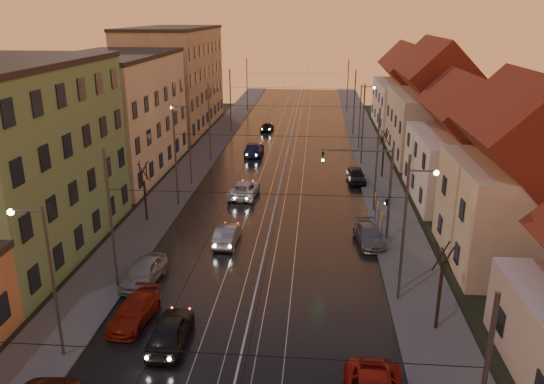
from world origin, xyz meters
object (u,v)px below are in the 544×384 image
(parked_right_1, at_px, (369,235))
(driving_car_0, at_px, (170,330))
(traffic_light_mast, at_px, (377,181))
(street_lamp_2, at_px, (186,137))
(driving_car_4, at_px, (267,127))
(parked_right_2, at_px, (356,175))
(driving_car_1, at_px, (227,234))
(driving_car_3, at_px, (254,149))
(street_lamp_0, at_px, (45,269))
(parked_left_3, at_px, (144,272))
(parked_left_2, at_px, (134,311))
(driving_car_2, at_px, (244,189))
(street_lamp_1, at_px, (410,218))
(street_lamp_3, at_px, (363,111))

(parked_right_1, bearing_deg, driving_car_0, -137.38)
(driving_car_0, xyz_separation_m, parked_right_1, (11.38, 13.59, -0.12))
(traffic_light_mast, height_order, driving_car_0, traffic_light_mast)
(street_lamp_2, bearing_deg, driving_car_4, 78.03)
(driving_car_4, relative_size, parked_right_2, 0.89)
(street_lamp_2, distance_m, traffic_light_mast, 20.89)
(driving_car_0, bearing_deg, driving_car_1, -94.46)
(driving_car_0, height_order, driving_car_4, driving_car_0)
(traffic_light_mast, relative_size, driving_car_3, 1.36)
(street_lamp_2, bearing_deg, street_lamp_0, -90.00)
(traffic_light_mast, xyz_separation_m, parked_left_3, (-15.17, -8.14, -3.83))
(driving_car_4, bearing_deg, parked_left_2, 92.46)
(driving_car_4, bearing_deg, driving_car_1, 96.54)
(driving_car_3, bearing_deg, driving_car_2, 91.71)
(driving_car_1, bearing_deg, traffic_light_mast, -169.92)
(street_lamp_0, distance_m, street_lamp_1, 19.89)
(street_lamp_0, distance_m, driving_car_0, 6.91)
(street_lamp_0, height_order, parked_left_3, street_lamp_0)
(street_lamp_3, height_order, driving_car_2, street_lamp_3)
(driving_car_2, height_order, parked_left_2, driving_car_2)
(street_lamp_1, height_order, parked_right_1, street_lamp_1)
(traffic_light_mast, bearing_deg, driving_car_2, 140.91)
(street_lamp_2, xyz_separation_m, parked_left_2, (2.79, -24.57, -4.24))
(street_lamp_0, height_order, street_lamp_1, same)
(driving_car_0, xyz_separation_m, driving_car_2, (0.71, 23.40, -0.06))
(parked_left_2, bearing_deg, street_lamp_2, 101.87)
(street_lamp_3, bearing_deg, driving_car_3, -163.55)
(street_lamp_1, relative_size, driving_car_2, 1.55)
(parked_left_3, bearing_deg, parked_right_2, 62.25)
(driving_car_1, bearing_deg, street_lamp_0, 68.14)
(driving_car_4, distance_m, parked_left_3, 46.10)
(driving_car_1, bearing_deg, parked_right_1, -174.04)
(traffic_light_mast, bearing_deg, driving_car_4, 107.08)
(street_lamp_3, bearing_deg, street_lamp_0, -112.48)
(driving_car_4, relative_size, parked_left_3, 0.85)
(driving_car_3, relative_size, parked_left_3, 1.17)
(street_lamp_3, xyz_separation_m, driving_car_3, (-13.04, -3.85, -4.12))
(street_lamp_1, relative_size, street_lamp_2, 1.00)
(driving_car_0, distance_m, parked_left_3, 7.14)
(street_lamp_1, height_order, driving_car_0, street_lamp_1)
(street_lamp_0, xyz_separation_m, driving_car_0, (5.33, 1.58, -4.11))
(driving_car_0, bearing_deg, street_lamp_0, 15.89)
(parked_left_2, height_order, parked_left_3, parked_left_3)
(parked_left_2, bearing_deg, parked_right_2, 67.96)
(street_lamp_0, distance_m, parked_left_3, 9.08)
(traffic_light_mast, height_order, driving_car_2, traffic_light_mast)
(street_lamp_2, xyz_separation_m, traffic_light_mast, (17.10, -12.00, -0.29))
(street_lamp_1, distance_m, parked_left_3, 16.79)
(parked_left_3, bearing_deg, driving_car_0, -55.89)
(street_lamp_0, distance_m, parked_right_1, 22.96)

